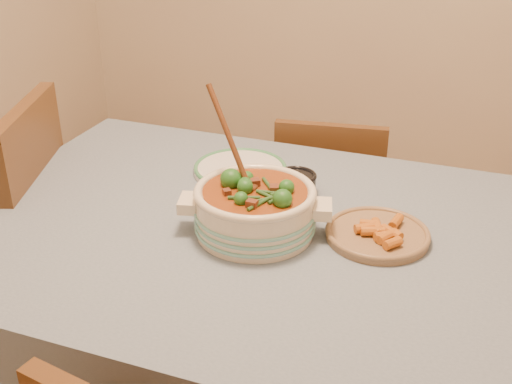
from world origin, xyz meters
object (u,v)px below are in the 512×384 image
(stew_casserole, at_px, (255,206))
(condiment_bowl, at_px, (295,183))
(chair_far, at_px, (329,205))
(white_plate, at_px, (240,169))
(fried_plate, at_px, (378,232))
(dining_table, at_px, (284,264))
(chair_left, at_px, (7,235))

(stew_casserole, relative_size, condiment_bowl, 2.57)
(stew_casserole, distance_m, chair_far, 0.85)
(condiment_bowl, height_order, chair_far, condiment_bowl)
(white_plate, bearing_deg, fried_plate, -27.37)
(dining_table, relative_size, fried_plate, 5.36)
(chair_left, bearing_deg, stew_casserole, 66.72)
(chair_far, distance_m, chair_left, 1.10)
(fried_plate, bearing_deg, chair_left, -179.09)
(condiment_bowl, bearing_deg, chair_far, 92.91)
(fried_plate, height_order, chair_left, chair_left)
(white_plate, bearing_deg, condiment_bowl, -21.25)
(condiment_bowl, xyz_separation_m, chair_far, (-0.03, 0.53, -0.34))
(dining_table, distance_m, chair_left, 0.91)
(chair_left, bearing_deg, condiment_bowl, 82.00)
(stew_casserole, bearing_deg, chair_far, 89.70)
(dining_table, distance_m, condiment_bowl, 0.24)
(white_plate, xyz_separation_m, fried_plate, (0.45, -0.23, 0.00))
(condiment_bowl, height_order, chair_left, chair_left)
(condiment_bowl, distance_m, chair_far, 0.63)
(white_plate, bearing_deg, dining_table, -50.84)
(stew_casserole, bearing_deg, dining_table, 19.58)
(dining_table, bearing_deg, stew_casserole, -160.42)
(fried_plate, xyz_separation_m, chair_left, (-1.12, -0.02, -0.23))
(stew_casserole, relative_size, fried_plate, 1.19)
(dining_table, distance_m, white_plate, 0.38)
(white_plate, distance_m, condiment_bowl, 0.21)
(condiment_bowl, bearing_deg, dining_table, -79.65)
(chair_far, bearing_deg, condiment_bowl, 84.13)
(condiment_bowl, relative_size, chair_far, 0.18)
(chair_far, bearing_deg, chair_left, 31.21)
(fried_plate, bearing_deg, white_plate, 152.63)
(white_plate, height_order, chair_left, chair_left)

